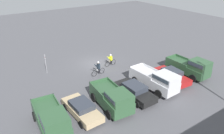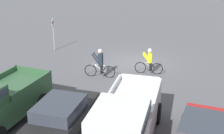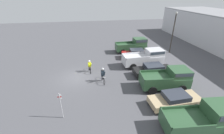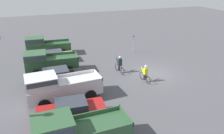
{
  "view_description": "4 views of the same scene",
  "coord_description": "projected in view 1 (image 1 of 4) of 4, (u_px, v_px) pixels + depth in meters",
  "views": [
    {
      "loc": [
        13.14,
        23.22,
        12.03
      ],
      "look_at": [
        0.3,
        4.22,
        1.2
      ],
      "focal_mm": 35.0,
      "sensor_mm": 36.0,
      "label": 1
    },
    {
      "loc": [
        -4.34,
        19.23,
        7.23
      ],
      "look_at": [
        0.3,
        4.22,
        1.2
      ],
      "focal_mm": 50.0,
      "sensor_mm": 36.0,
      "label": 2
    },
    {
      "loc": [
        16.1,
        1.48,
        9.2
      ],
      "look_at": [
        0.3,
        4.22,
        1.2
      ],
      "focal_mm": 24.0,
      "sensor_mm": 36.0,
      "label": 3
    },
    {
      "loc": [
        -16.93,
        10.75,
        8.92
      ],
      "look_at": [
        0.3,
        4.22,
        1.2
      ],
      "focal_mm": 35.0,
      "sensor_mm": 36.0,
      "label": 4
    }
  ],
  "objects": [
    {
      "name": "sedan_2",
      "position": [
        82.0,
        109.0,
        18.96
      ],
      "size": [
        2.09,
        4.69,
        1.29
      ],
      "color": "tan",
      "rests_on": "ground_plane"
    },
    {
      "name": "sedan_0",
      "position": [
        172.0,
        75.0,
        24.53
      ],
      "size": [
        2.19,
        4.6,
        1.4
      ],
      "color": "maroon",
      "rests_on": "ground_plane"
    },
    {
      "name": "fire_lane_sign",
      "position": [
        46.0,
        62.0,
        25.99
      ],
      "size": [
        0.06,
        0.3,
        2.43
      ],
      "color": "#9E9EA3",
      "rests_on": "ground_plane"
    },
    {
      "name": "pickup_truck_0",
      "position": [
        191.0,
        67.0,
        25.48
      ],
      "size": [
        2.22,
        5.2,
        2.3
      ],
      "color": "#2D5133",
      "rests_on": "ground_plane"
    },
    {
      "name": "sedan_1",
      "position": [
        134.0,
        91.0,
        21.49
      ],
      "size": [
        2.06,
        4.76,
        1.43
      ],
      "color": "black",
      "rests_on": "ground_plane"
    },
    {
      "name": "ground_plane",
      "position": [
        96.0,
        63.0,
        29.19
      ],
      "size": [
        80.0,
        80.0,
        0.0
      ],
      "primitive_type": "plane",
      "color": "#4C4C51"
    },
    {
      "name": "cyclist_1",
      "position": [
        111.0,
        60.0,
        28.29
      ],
      "size": [
        1.73,
        0.49,
        1.62
      ],
      "color": "black",
      "rests_on": "ground_plane"
    },
    {
      "name": "pickup_truck_2",
      "position": [
        113.0,
        98.0,
        19.61
      ],
      "size": [
        2.59,
        5.09,
        2.21
      ],
      "color": "#2D5133",
      "rests_on": "ground_plane"
    },
    {
      "name": "cyclist_0",
      "position": [
        98.0,
        68.0,
        25.87
      ],
      "size": [
        1.88,
        0.5,
        1.76
      ],
      "color": "black",
      "rests_on": "ground_plane"
    },
    {
      "name": "pickup_truck_1",
      "position": [
        156.0,
        80.0,
        22.63
      ],
      "size": [
        2.41,
        5.62,
        2.27
      ],
      "color": "silver",
      "rests_on": "ground_plane"
    },
    {
      "name": "pickup_truck_3",
      "position": [
        52.0,
        119.0,
        16.88
      ],
      "size": [
        2.56,
        5.22,
        2.24
      ],
      "color": "#2D5133",
      "rests_on": "ground_plane"
    }
  ]
}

